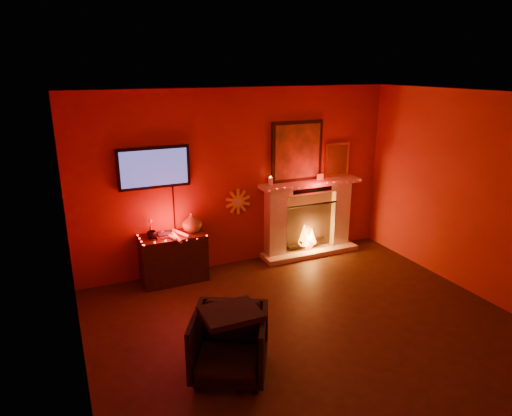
{
  "coord_description": "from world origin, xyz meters",
  "views": [
    {
      "loc": [
        -2.53,
        -3.73,
        2.99
      ],
      "look_at": [
        -0.1,
        1.7,
        1.13
      ],
      "focal_mm": 32.0,
      "sensor_mm": 36.0,
      "label": 1
    }
  ],
  "objects": [
    {
      "name": "tv",
      "position": [
        -1.3,
        2.45,
        1.65
      ],
      "size": [
        1.0,
        0.07,
        1.24
      ],
      "color": "black",
      "rests_on": "room"
    },
    {
      "name": "armchair",
      "position": [
        -1.16,
        -0.04,
        0.34
      ],
      "size": [
        1.0,
        1.0,
        0.68
      ],
      "primitive_type": "imported",
      "rotation": [
        0.0,
        0.0,
        -0.5
      ],
      "color": "black",
      "rests_on": "floor"
    },
    {
      "name": "sunburst_clock",
      "position": [
        -0.05,
        2.48,
        1.0
      ],
      "size": [
        0.4,
        0.03,
        0.4
      ],
      "color": "yellow",
      "rests_on": "room"
    },
    {
      "name": "console_table",
      "position": [
        -1.13,
        2.26,
        0.4
      ],
      "size": [
        0.92,
        0.6,
        0.99
      ],
      "color": "black",
      "rests_on": "floor"
    },
    {
      "name": "room",
      "position": [
        0.0,
        0.0,
        1.35
      ],
      "size": [
        5.0,
        5.0,
        5.0
      ],
      "color": "black",
      "rests_on": "ground"
    },
    {
      "name": "fireplace",
      "position": [
        1.14,
        2.39,
        0.72
      ],
      "size": [
        1.72,
        0.4,
        2.18
      ],
      "color": "beige",
      "rests_on": "floor"
    }
  ]
}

